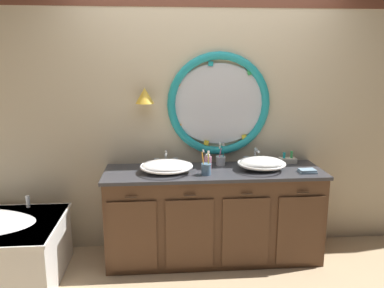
# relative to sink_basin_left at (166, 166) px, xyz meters

# --- Properties ---
(ground_plane) EXTENTS (14.00, 14.00, 0.00)m
(ground_plane) POSITION_rel_sink_basin_left_xyz_m (0.37, -0.24, -0.90)
(ground_plane) COLOR tan
(back_wall_assembly) EXTENTS (6.40, 0.26, 2.60)m
(back_wall_assembly) POSITION_rel_sink_basin_left_xyz_m (0.38, 0.34, 0.41)
(back_wall_assembly) COLOR beige
(back_wall_assembly) RESTS_ON ground_plane
(vanity_counter) EXTENTS (1.97, 0.60, 0.84)m
(vanity_counter) POSITION_rel_sink_basin_left_xyz_m (0.43, 0.03, -0.47)
(vanity_counter) COLOR brown
(vanity_counter) RESTS_ON ground_plane
(sink_basin_left) EXTENTS (0.47, 0.47, 0.11)m
(sink_basin_left) POSITION_rel_sink_basin_left_xyz_m (0.00, 0.00, 0.00)
(sink_basin_left) COLOR white
(sink_basin_left) RESTS_ON vanity_counter
(sink_basin_right) EXTENTS (0.43, 0.43, 0.12)m
(sink_basin_right) POSITION_rel_sink_basin_left_xyz_m (0.85, -0.00, 0.01)
(sink_basin_right) COLOR white
(sink_basin_right) RESTS_ON vanity_counter
(faucet_set_left) EXTENTS (0.23, 0.14, 0.14)m
(faucet_set_left) POSITION_rel_sink_basin_left_xyz_m (0.00, 0.23, 0.00)
(faucet_set_left) COLOR silver
(faucet_set_left) RESTS_ON vanity_counter
(faucet_set_right) EXTENTS (0.24, 0.15, 0.15)m
(faucet_set_right) POSITION_rel_sink_basin_left_xyz_m (0.85, 0.22, 0.01)
(faucet_set_right) COLOR silver
(faucet_set_right) RESTS_ON vanity_counter
(toothbrush_holder_left) EXTENTS (0.09, 0.09, 0.22)m
(toothbrush_holder_left) POSITION_rel_sink_basin_left_xyz_m (0.34, -0.11, 0.00)
(toothbrush_holder_left) COLOR slate
(toothbrush_holder_left) RESTS_ON vanity_counter
(toothbrush_holder_right) EXTENTS (0.09, 0.09, 0.22)m
(toothbrush_holder_right) POSITION_rel_sink_basin_left_xyz_m (0.51, 0.20, -0.00)
(toothbrush_holder_right) COLOR silver
(toothbrush_holder_right) RESTS_ON vanity_counter
(soap_dispenser) EXTENTS (0.07, 0.07, 0.14)m
(soap_dispenser) POSITION_rel_sink_basin_left_xyz_m (0.38, 0.09, 0.01)
(soap_dispenser) COLOR pink
(soap_dispenser) RESTS_ON vanity_counter
(folded_hand_towel) EXTENTS (0.15, 0.10, 0.03)m
(folded_hand_towel) POSITION_rel_sink_basin_left_xyz_m (1.24, -0.11, -0.04)
(folded_hand_towel) COLOR #7593A8
(folded_hand_towel) RESTS_ON vanity_counter
(toiletry_basket) EXTENTS (0.16, 0.10, 0.12)m
(toiletry_basket) POSITION_rel_sink_basin_left_xyz_m (1.17, 0.22, -0.02)
(toiletry_basket) COLOR beige
(toiletry_basket) RESTS_ON vanity_counter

